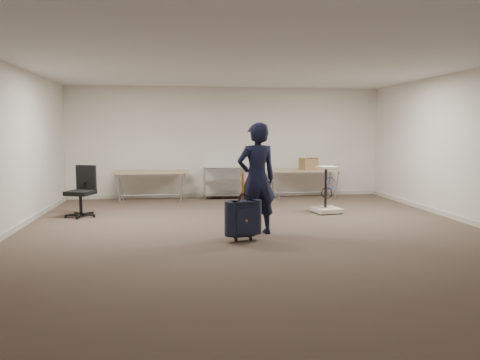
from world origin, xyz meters
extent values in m
plane|color=#443429|center=(0.00, 0.00, 0.00)|extent=(9.00, 9.00, 0.00)
plane|color=white|center=(0.00, 4.50, 1.40)|extent=(8.00, 0.00, 8.00)
plane|color=white|center=(0.00, -4.50, 1.40)|extent=(8.00, 0.00, 8.00)
plane|color=silver|center=(0.00, 0.00, 2.80)|extent=(8.00, 8.00, 0.00)
cube|color=beige|center=(0.00, 4.49, 0.05)|extent=(8.00, 0.02, 0.10)
cube|color=beige|center=(3.99, 0.00, 0.05)|extent=(0.02, 9.00, 0.10)
cube|color=tan|center=(-1.90, 3.95, 0.71)|extent=(1.80, 0.75, 0.03)
cylinder|color=gray|center=(-1.90, 3.95, 0.15)|extent=(1.50, 0.02, 0.02)
cylinder|color=gray|center=(-2.65, 3.65, 0.35)|extent=(0.13, 0.04, 0.69)
cylinder|color=gray|center=(-1.15, 3.65, 0.35)|extent=(0.13, 0.04, 0.69)
cylinder|color=gray|center=(-2.65, 4.25, 0.35)|extent=(0.13, 0.04, 0.69)
cylinder|color=gray|center=(-1.15, 4.25, 0.35)|extent=(0.13, 0.04, 0.69)
cube|color=tan|center=(1.90, 3.95, 0.71)|extent=(1.80, 0.75, 0.03)
cylinder|color=gray|center=(1.90, 3.95, 0.15)|extent=(1.50, 0.02, 0.02)
cylinder|color=gray|center=(1.15, 3.65, 0.35)|extent=(0.13, 0.04, 0.69)
cylinder|color=gray|center=(2.65, 3.65, 0.35)|extent=(0.13, 0.04, 0.69)
cylinder|color=gray|center=(1.15, 4.25, 0.35)|extent=(0.13, 0.04, 0.69)
cylinder|color=gray|center=(2.65, 4.25, 0.35)|extent=(0.13, 0.04, 0.69)
cylinder|color=silver|center=(-0.60, 3.98, 0.40)|extent=(0.02, 0.02, 0.80)
cylinder|color=silver|center=(0.60, 3.98, 0.40)|extent=(0.02, 0.02, 0.80)
cylinder|color=silver|center=(-0.60, 4.42, 0.40)|extent=(0.02, 0.02, 0.80)
cylinder|color=silver|center=(0.60, 4.42, 0.40)|extent=(0.02, 0.02, 0.80)
cube|color=silver|center=(0.00, 4.20, 0.10)|extent=(1.20, 0.45, 0.02)
cube|color=silver|center=(0.00, 4.20, 0.45)|extent=(1.20, 0.45, 0.02)
cube|color=silver|center=(0.00, 4.20, 0.78)|extent=(1.20, 0.45, 0.01)
imported|color=black|center=(0.01, 0.04, 0.92)|extent=(0.75, 0.57, 1.83)
cube|color=black|center=(-0.27, -0.42, 0.37)|extent=(0.43, 0.32, 0.53)
cube|color=black|center=(-0.28, -0.40, 0.09)|extent=(0.38, 0.25, 0.03)
cylinder|color=black|center=(-0.39, -0.46, 0.04)|extent=(0.04, 0.08, 0.07)
cylinder|color=black|center=(-0.16, -0.39, 0.04)|extent=(0.04, 0.08, 0.07)
torus|color=black|center=(-0.27, -0.42, 0.66)|extent=(0.17, 0.07, 0.17)
cube|color=orange|center=(-0.28, -0.40, 0.85)|extent=(0.04, 0.02, 0.41)
cylinder|color=black|center=(-3.18, 2.05, 0.05)|extent=(0.61, 0.61, 0.09)
cylinder|color=black|center=(-3.18, 2.05, 0.26)|extent=(0.06, 0.06, 0.41)
cube|color=black|center=(-3.18, 2.05, 0.48)|extent=(0.61, 0.61, 0.08)
cube|color=black|center=(-3.09, 2.26, 0.77)|extent=(0.42, 0.22, 0.49)
cube|color=beige|center=(1.80, 1.83, 0.06)|extent=(0.61, 0.61, 0.08)
cylinder|color=black|center=(1.59, 1.62, 0.02)|extent=(0.06, 0.06, 0.04)
cylinder|color=black|center=(1.80, 1.88, 0.53)|extent=(0.05, 0.05, 0.84)
cube|color=beige|center=(1.80, 1.83, 0.95)|extent=(0.42, 0.38, 0.04)
torus|color=blue|center=(1.85, 1.75, 0.63)|extent=(0.29, 0.15, 0.26)
cube|color=olive|center=(1.99, 3.88, 0.88)|extent=(0.46, 0.40, 0.29)
camera|label=1|loc=(-1.27, -7.44, 1.70)|focal=35.00mm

